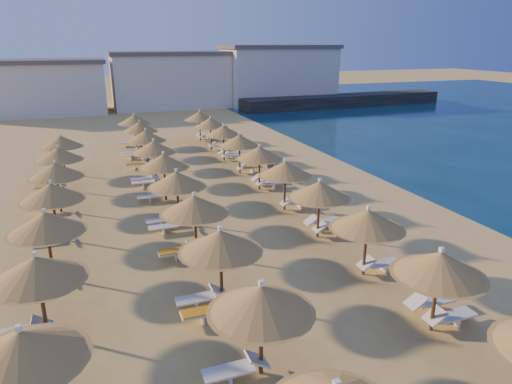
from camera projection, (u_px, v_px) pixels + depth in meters
name	position (u px, v px, depth m)	size (l,w,h in m)	color
ground	(286.00, 248.00, 19.70)	(220.00, 220.00, 0.00)	#DBB560
jetty	(344.00, 100.00, 63.42)	(30.00, 4.00, 1.50)	black
hotel_blocks	(177.00, 80.00, 60.75)	(46.74, 10.30, 8.10)	white
parasol_row_east	(285.00, 169.00, 23.49)	(2.83, 40.52, 2.79)	brown
parasol_row_west	(177.00, 180.00, 21.64)	(2.83, 40.52, 2.79)	brown
parasol_row_inland	(51.00, 193.00, 19.85)	(2.83, 25.44, 2.79)	brown
loungers	(205.00, 214.00, 22.60)	(14.27, 39.13, 0.66)	white
beachgoer_c	(270.00, 165.00, 29.71)	(0.98, 0.41, 1.68)	tan
beachgoer_a	(320.00, 198.00, 23.45)	(0.61, 0.40, 1.67)	tan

